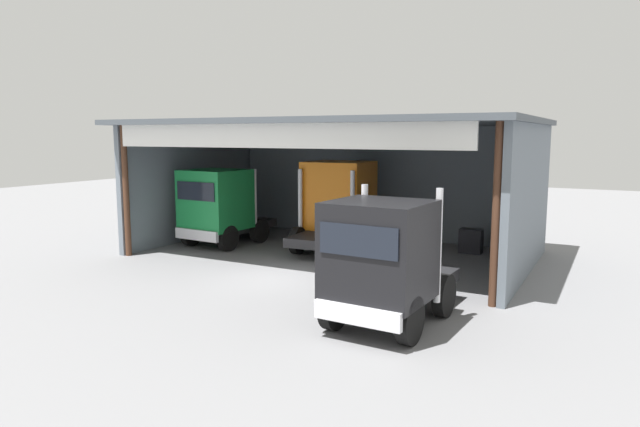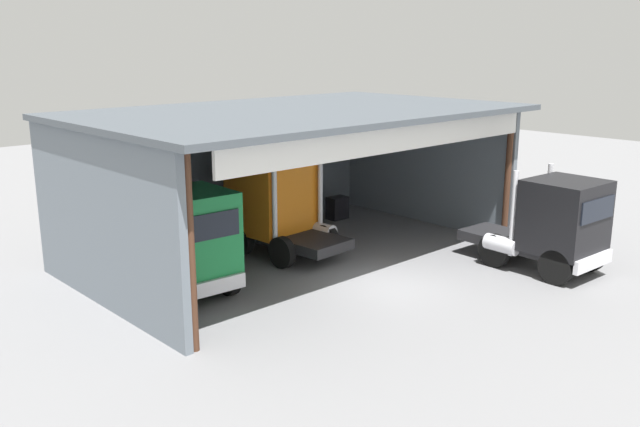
{
  "view_description": "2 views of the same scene",
  "coord_description": "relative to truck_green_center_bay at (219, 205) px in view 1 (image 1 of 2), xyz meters",
  "views": [
    {
      "loc": [
        10.17,
        -15.78,
        4.81
      ],
      "look_at": [
        0.0,
        3.13,
        1.82
      ],
      "focal_mm": 31.58,
      "sensor_mm": 36.0,
      "label": 1
    },
    {
      "loc": [
        -15.65,
        -13.56,
        7.56
      ],
      "look_at": [
        0.0,
        3.13,
        1.82
      ],
      "focal_mm": 37.87,
      "sensor_mm": 36.0,
      "label": 2
    }
  ],
  "objects": [
    {
      "name": "ground_plane",
      "position": [
        5.24,
        -3.58,
        -1.78
      ],
      "size": [
        80.0,
        80.0,
        0.0
      ],
      "primitive_type": "plane",
      "color": "slate",
      "rests_on": "ground"
    },
    {
      "name": "workshop_shed",
      "position": [
        5.24,
        1.75,
        1.97
      ],
      "size": [
        15.43,
        9.76,
        5.4
      ],
      "color": "slate",
      "rests_on": "ground"
    },
    {
      "name": "truck_green_center_bay",
      "position": [
        0.0,
        0.0,
        0.0
      ],
      "size": [
        2.66,
        4.62,
        3.35
      ],
      "rotation": [
        0.0,
        0.0,
        3.08
      ],
      "color": "#197F3D",
      "rests_on": "ground"
    },
    {
      "name": "truck_orange_yard_outside",
      "position": [
        4.97,
        1.61,
        0.2
      ],
      "size": [
        2.89,
        4.72,
        3.72
      ],
      "rotation": [
        0.0,
        0.0,
        0.06
      ],
      "color": "orange",
      "rests_on": "ground"
    },
    {
      "name": "truck_black_center_right_bay",
      "position": [
        10.33,
        -6.53,
        -0.08
      ],
      "size": [
        2.56,
        5.04,
        3.51
      ],
      "rotation": [
        0.0,
        0.0,
        3.09
      ],
      "color": "black",
      "rests_on": "ground"
    },
    {
      "name": "oil_drum",
      "position": [
        7.54,
        4.69,
        -1.32
      ],
      "size": [
        0.58,
        0.58,
        0.91
      ],
      "primitive_type": "cylinder",
      "color": "gold",
      "rests_on": "ground"
    },
    {
      "name": "tool_cart",
      "position": [
        10.11,
        3.61,
        -1.28
      ],
      "size": [
        0.9,
        0.6,
        1.0
      ],
      "primitive_type": "cube",
      "color": "black",
      "rests_on": "ground"
    }
  ]
}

